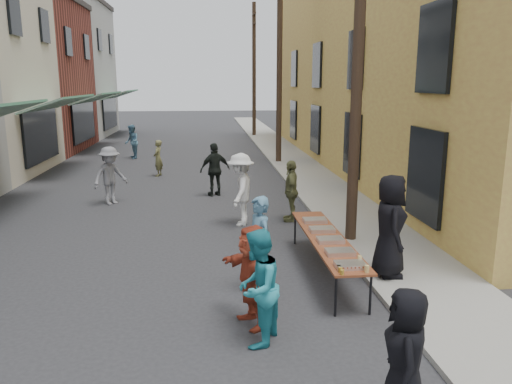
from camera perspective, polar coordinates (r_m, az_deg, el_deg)
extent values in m
plane|color=#28282B|center=(8.99, -11.29, -12.45)|extent=(120.00, 120.00, 0.00)
cube|color=gray|center=(23.77, 4.25, 3.46)|extent=(2.20, 60.00, 0.10)
cube|color=maroon|center=(31.10, -26.86, 11.60)|extent=(8.00, 8.00, 8.00)
cube|color=gray|center=(38.70, -22.68, 12.62)|extent=(8.00, 8.00, 9.00)
cube|color=#BF8944|center=(24.39, 19.64, 14.69)|extent=(10.00, 28.00, 10.00)
cylinder|color=#2D2116|center=(11.65, 11.63, 15.90)|extent=(0.26, 0.26, 9.00)
cylinder|color=#2D2116|center=(23.38, 2.69, 14.27)|extent=(0.26, 0.26, 9.00)
cylinder|color=#2D2116|center=(35.29, -0.22, 13.66)|extent=(0.26, 0.26, 9.00)
cube|color=brown|center=(10.00, 8.06, -5.25)|extent=(0.70, 4.00, 0.04)
cylinder|color=black|center=(8.36, 9.10, -11.66)|extent=(0.04, 0.04, 0.71)
cylinder|color=black|center=(8.52, 12.95, -11.35)|extent=(0.04, 0.04, 0.71)
cylinder|color=black|center=(11.81, 4.49, -4.30)|extent=(0.04, 0.04, 0.71)
cylinder|color=black|center=(11.92, 7.24, -4.19)|extent=(0.04, 0.04, 0.71)
cube|color=maroon|center=(8.48, 10.72, -8.21)|extent=(0.50, 0.33, 0.08)
cube|color=#B2B2B7|center=(9.07, 9.57, -6.78)|extent=(0.50, 0.33, 0.08)
cube|color=tan|center=(9.71, 8.49, -5.44)|extent=(0.50, 0.33, 0.08)
cube|color=#B2B2B7|center=(10.36, 7.55, -4.27)|extent=(0.50, 0.33, 0.08)
cube|color=tan|center=(11.01, 6.73, -3.23)|extent=(0.50, 0.33, 0.08)
cylinder|color=#A57F26|center=(8.15, 9.82, -9.03)|extent=(0.07, 0.07, 0.08)
cylinder|color=#A57F26|center=(8.24, 9.63, -8.78)|extent=(0.07, 0.07, 0.08)
cylinder|color=#A57F26|center=(8.33, 9.45, -8.53)|extent=(0.07, 0.07, 0.08)
cylinder|color=tan|center=(8.31, 12.56, -8.58)|extent=(0.08, 0.08, 0.12)
imported|color=black|center=(6.00, 16.69, -17.62)|extent=(0.68, 0.88, 1.59)
imported|color=teal|center=(9.08, 0.31, -5.96)|extent=(0.62, 0.75, 1.77)
imported|color=teal|center=(7.28, 0.16, -10.90)|extent=(0.95, 1.04, 1.73)
imported|color=silver|center=(13.21, -1.76, 0.28)|extent=(0.98, 1.38, 1.93)
imported|color=#64673C|center=(13.67, 4.03, 0.14)|extent=(0.54, 1.03, 1.69)
imported|color=#A03923|center=(7.84, -0.41, -9.53)|extent=(0.94, 1.59, 1.63)
imported|color=black|center=(9.80, 15.06, -3.76)|extent=(0.76, 1.05, 1.97)
imported|color=slate|center=(16.17, -16.33, 1.80)|extent=(1.31, 1.29, 1.81)
imported|color=black|center=(16.73, -4.71, 2.57)|extent=(1.13, 0.78, 1.79)
imported|color=#68663C|center=(20.65, -11.14, 3.82)|extent=(0.46, 0.60, 1.47)
imported|color=teal|center=(25.72, -14.00, 5.60)|extent=(0.83, 0.96, 1.69)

